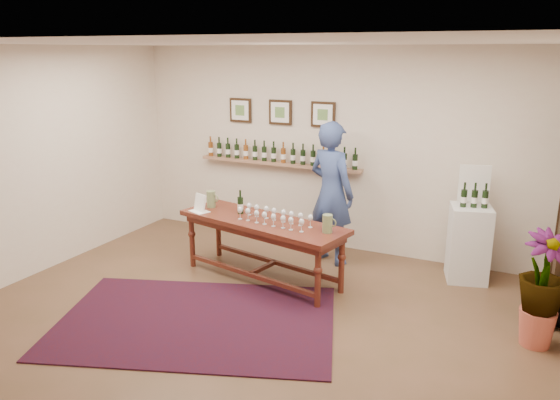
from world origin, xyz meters
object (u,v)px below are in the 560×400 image
at_px(potted_plant, 541,290).
at_px(person, 331,193).
at_px(tasting_table, 262,229).
at_px(display_pedestal, 468,244).

distance_m(potted_plant, person, 2.82).
height_order(potted_plant, person, person).
height_order(tasting_table, person, person).
xyz_separation_m(tasting_table, person, (0.54, 0.92, 0.29)).
distance_m(tasting_table, potted_plant, 3.09).
relative_size(display_pedestal, potted_plant, 0.95).
bearing_deg(potted_plant, tasting_table, 175.12).
bearing_deg(potted_plant, person, 155.12).
bearing_deg(potted_plant, display_pedestal, 121.39).
xyz_separation_m(display_pedestal, person, (-1.73, -0.15, 0.47)).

